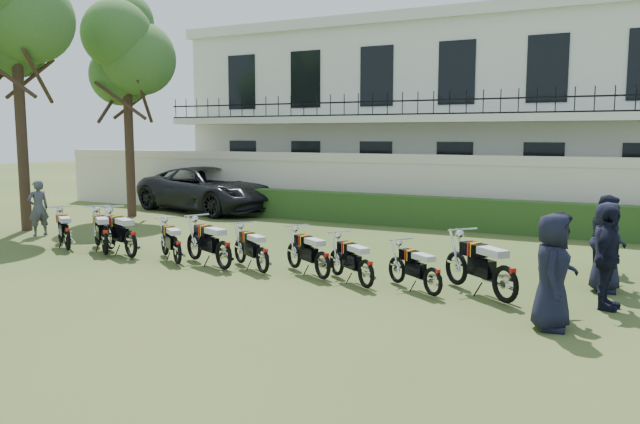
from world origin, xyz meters
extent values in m
plane|color=#2F461C|center=(0.00, 0.00, 0.00)|extent=(100.00, 100.00, 0.00)
cube|color=beige|center=(0.00, 8.00, 1.00)|extent=(30.00, 0.30, 2.00)
cube|color=beige|center=(0.00, 8.00, 2.15)|extent=(30.00, 0.35, 0.30)
cube|color=#224217|center=(1.00, 7.20, 0.50)|extent=(18.00, 0.60, 1.00)
cube|color=silver|center=(0.00, 14.00, 3.50)|extent=(20.00, 8.00, 7.00)
cube|color=silver|center=(0.00, 14.00, 7.20)|extent=(20.40, 8.40, 0.40)
cube|color=silver|center=(0.00, 9.30, 3.50)|extent=(20.00, 1.40, 0.25)
cube|color=black|center=(0.00, 8.65, 4.10)|extent=(20.00, 0.05, 0.05)
cube|color=black|center=(0.00, 8.65, 3.65)|extent=(20.00, 0.05, 0.05)
cube|color=black|center=(-7.50, 10.02, 1.60)|extent=(1.30, 0.12, 2.20)
cube|color=black|center=(-7.50, 10.02, 5.10)|extent=(1.30, 0.12, 2.20)
cube|color=black|center=(-4.50, 10.02, 1.60)|extent=(1.30, 0.12, 2.20)
cube|color=black|center=(-4.50, 10.02, 5.10)|extent=(1.30, 0.12, 2.20)
cube|color=black|center=(-1.50, 10.02, 1.60)|extent=(1.30, 0.12, 2.20)
cube|color=black|center=(-1.50, 10.02, 5.10)|extent=(1.30, 0.12, 2.20)
cube|color=black|center=(1.50, 10.02, 1.60)|extent=(1.30, 0.12, 2.20)
cube|color=black|center=(1.50, 10.02, 5.10)|extent=(1.30, 0.12, 2.20)
cube|color=black|center=(4.50, 10.02, 1.60)|extent=(1.30, 0.12, 2.20)
cube|color=black|center=(4.50, 10.02, 5.10)|extent=(1.30, 0.12, 2.20)
cylinder|color=#473323|center=(-9.50, 1.00, 2.97)|extent=(0.32, 0.32, 5.95)
sphere|color=#2E5E25|center=(-9.10, 1.20, 6.38)|extent=(2.60, 2.60, 2.60)
sphere|color=#2E5E25|center=(-10.10, 1.30, 5.78)|extent=(2.20, 2.20, 2.20)
cylinder|color=#473323|center=(-9.00, 5.00, 2.62)|extent=(0.32, 0.32, 5.25)
sphere|color=#2E5E25|center=(-8.60, 5.20, 5.62)|extent=(2.60, 2.60, 2.60)
sphere|color=#2E5E25|center=(-9.60, 5.30, 5.10)|extent=(2.20, 2.20, 2.20)
sphere|color=#2E5E25|center=(-8.90, 4.50, 6.38)|extent=(2.40, 2.40, 2.40)
sphere|color=#2E5E25|center=(-9.00, 5.00, 6.90)|extent=(2.00, 2.00, 2.00)
torus|color=black|center=(-4.94, -1.29, 0.30)|extent=(0.55, 0.41, 0.61)
torus|color=black|center=(-6.02, -0.58, 0.30)|extent=(0.55, 0.41, 0.61)
cube|color=black|center=(-5.44, -0.96, 0.45)|extent=(0.55, 0.45, 0.30)
cube|color=black|center=(-5.63, -0.83, 0.71)|extent=(0.51, 0.46, 0.22)
cube|color=red|center=(-5.63, -0.83, 0.72)|extent=(0.14, 0.28, 0.23)
cube|color=yellow|center=(-5.58, -0.87, 0.72)|extent=(0.11, 0.27, 0.23)
cube|color=silver|center=(-5.21, -1.11, 0.75)|extent=(0.59, 0.50, 0.12)
cylinder|color=silver|center=(-5.89, -0.66, 1.01)|extent=(0.35, 0.51, 0.03)
torus|color=black|center=(-3.64, -1.32, 0.32)|extent=(0.58, 0.46, 0.64)
torus|color=black|center=(-4.75, -0.51, 0.32)|extent=(0.58, 0.46, 0.64)
cube|color=black|center=(-4.16, -0.95, 0.48)|extent=(0.58, 0.50, 0.32)
cube|color=black|center=(-4.35, -0.80, 0.76)|extent=(0.55, 0.50, 0.23)
cube|color=red|center=(-4.35, -0.80, 0.77)|extent=(0.16, 0.30, 0.24)
cube|color=yellow|center=(-4.30, -0.84, 0.77)|extent=(0.13, 0.29, 0.24)
cube|color=silver|center=(-3.93, -1.11, 0.80)|extent=(0.62, 0.55, 0.13)
cylinder|color=silver|center=(-4.63, -0.60, 1.08)|extent=(0.40, 0.53, 0.03)
torus|color=black|center=(-2.71, -1.22, 0.33)|extent=(0.65, 0.37, 0.67)
torus|color=black|center=(-4.00, -0.62, 0.33)|extent=(0.65, 0.37, 0.67)
cube|color=black|center=(-3.31, -0.94, 0.49)|extent=(0.63, 0.43, 0.33)
cube|color=black|center=(-3.53, -0.83, 0.79)|extent=(0.57, 0.46, 0.24)
cube|color=red|center=(-3.53, -0.83, 0.80)|extent=(0.11, 0.30, 0.25)
cube|color=yellow|center=(-3.47, -0.86, 0.80)|extent=(0.08, 0.30, 0.25)
cube|color=silver|center=(-3.04, -1.06, 0.83)|extent=(0.66, 0.49, 0.13)
cylinder|color=silver|center=(-3.85, -0.69, 1.12)|extent=(0.31, 0.61, 0.03)
torus|color=black|center=(-1.41, -1.34, 0.28)|extent=(0.51, 0.40, 0.57)
torus|color=black|center=(-2.38, -0.62, 0.28)|extent=(0.51, 0.40, 0.57)
cube|color=black|center=(-1.86, -1.01, 0.42)|extent=(0.51, 0.44, 0.28)
cube|color=black|center=(-2.03, -0.88, 0.67)|extent=(0.48, 0.44, 0.20)
cube|color=red|center=(-2.03, -0.88, 0.68)|extent=(0.14, 0.26, 0.21)
cube|color=yellow|center=(-1.98, -0.91, 0.68)|extent=(0.11, 0.25, 0.21)
cube|color=silver|center=(-1.65, -1.15, 0.71)|extent=(0.55, 0.48, 0.11)
cylinder|color=silver|center=(-2.27, -0.70, 0.95)|extent=(0.35, 0.47, 0.03)
torus|color=black|center=(0.00, -1.24, 0.32)|extent=(0.62, 0.35, 0.64)
torus|color=black|center=(-1.24, -0.68, 0.32)|extent=(0.62, 0.35, 0.64)
cube|color=black|center=(-0.57, -0.99, 0.47)|extent=(0.61, 0.41, 0.32)
cube|color=black|center=(-0.79, -0.89, 0.76)|extent=(0.54, 0.44, 0.23)
cube|color=red|center=(-0.79, -0.89, 0.77)|extent=(0.11, 0.29, 0.24)
cube|color=yellow|center=(-0.74, -0.91, 0.77)|extent=(0.07, 0.29, 0.24)
cube|color=silver|center=(-0.31, -1.10, 0.80)|extent=(0.63, 0.47, 0.13)
cylinder|color=silver|center=(-1.10, -0.75, 1.07)|extent=(0.29, 0.59, 0.03)
torus|color=black|center=(0.84, -1.22, 0.28)|extent=(0.52, 0.38, 0.57)
torus|color=black|center=(-0.18, -0.55, 0.28)|extent=(0.52, 0.38, 0.57)
cube|color=black|center=(0.37, -0.91, 0.42)|extent=(0.52, 0.42, 0.28)
cube|color=black|center=(0.19, -0.79, 0.67)|extent=(0.48, 0.43, 0.21)
cube|color=red|center=(0.19, -0.79, 0.68)|extent=(0.13, 0.26, 0.21)
cube|color=yellow|center=(0.24, -0.82, 0.68)|extent=(0.10, 0.26, 0.21)
cube|color=silver|center=(0.58, -1.05, 0.71)|extent=(0.55, 0.47, 0.11)
cylinder|color=silver|center=(-0.06, -0.63, 0.95)|extent=(0.33, 0.49, 0.03)
torus|color=black|center=(2.23, -1.12, 0.29)|extent=(0.53, 0.39, 0.58)
torus|color=black|center=(1.19, -0.46, 0.29)|extent=(0.53, 0.39, 0.58)
cube|color=black|center=(1.75, -0.82, 0.43)|extent=(0.53, 0.43, 0.29)
cube|color=black|center=(1.57, -0.70, 0.69)|extent=(0.49, 0.44, 0.21)
cube|color=red|center=(1.57, -0.70, 0.69)|extent=(0.13, 0.27, 0.22)
cube|color=yellow|center=(1.62, -0.73, 0.69)|extent=(0.10, 0.26, 0.22)
cube|color=silver|center=(1.97, -0.95, 0.72)|extent=(0.56, 0.47, 0.11)
cylinder|color=silver|center=(1.31, -0.53, 0.97)|extent=(0.33, 0.50, 0.03)
torus|color=black|center=(3.27, -1.43, 0.28)|extent=(0.50, 0.40, 0.57)
torus|color=black|center=(2.31, -0.71, 0.28)|extent=(0.50, 0.40, 0.57)
cube|color=black|center=(2.83, -1.10, 0.42)|extent=(0.51, 0.44, 0.28)
cube|color=black|center=(2.65, -0.97, 0.67)|extent=(0.48, 0.44, 0.20)
cube|color=red|center=(2.65, -0.97, 0.68)|extent=(0.14, 0.26, 0.21)
cube|color=yellow|center=(2.70, -1.00, 0.68)|extent=(0.12, 0.25, 0.21)
cube|color=silver|center=(3.03, -1.25, 0.70)|extent=(0.54, 0.48, 0.11)
cylinder|color=silver|center=(2.42, -0.79, 0.95)|extent=(0.35, 0.46, 0.03)
torus|color=black|center=(4.57, -1.38, 0.26)|extent=(0.48, 0.38, 0.54)
torus|color=black|center=(3.64, -0.72, 0.26)|extent=(0.48, 0.38, 0.54)
cube|color=black|center=(4.14, -1.08, 0.40)|extent=(0.49, 0.41, 0.26)
cube|color=black|center=(3.97, -0.96, 0.63)|extent=(0.46, 0.42, 0.19)
cube|color=red|center=(3.97, -0.96, 0.64)|extent=(0.13, 0.25, 0.20)
cube|color=yellow|center=(4.02, -0.99, 0.64)|extent=(0.11, 0.24, 0.20)
cube|color=silver|center=(4.33, -1.22, 0.67)|extent=(0.52, 0.45, 0.11)
cylinder|color=silver|center=(3.74, -0.80, 0.90)|extent=(0.33, 0.45, 0.03)
torus|color=black|center=(5.92, -1.41, 0.33)|extent=(0.58, 0.51, 0.67)
torus|color=black|center=(4.82, -0.49, 0.33)|extent=(0.58, 0.51, 0.67)
cube|color=black|center=(5.42, -0.99, 0.50)|extent=(0.59, 0.54, 0.33)
cube|color=black|center=(5.22, -0.82, 0.79)|extent=(0.57, 0.54, 0.24)
cube|color=red|center=(5.22, -0.82, 0.81)|extent=(0.18, 0.31, 0.25)
cube|color=yellow|center=(5.27, -0.87, 0.81)|extent=(0.15, 0.30, 0.25)
cube|color=silver|center=(5.64, -1.18, 0.84)|extent=(0.64, 0.59, 0.13)
cylinder|color=silver|center=(4.95, -0.60, 1.13)|extent=(0.45, 0.53, 0.03)
imported|color=black|center=(-7.37, 7.46, 0.86)|extent=(6.67, 4.21, 1.72)
imported|color=#535257|center=(-8.27, 0.47, 0.82)|extent=(0.55, 0.69, 1.64)
imported|color=black|center=(6.26, -2.06, 0.90)|extent=(0.63, 0.91, 1.79)
imported|color=black|center=(6.27, -1.25, 0.86)|extent=(0.73, 0.90, 1.72)
imported|color=black|center=(6.96, -0.46, 0.89)|extent=(0.61, 1.10, 1.78)
imported|color=black|center=(6.87, 0.83, 0.86)|extent=(0.56, 0.85, 1.71)
imported|color=black|center=(6.87, 1.58, 0.89)|extent=(0.74, 0.91, 1.78)
imported|color=black|center=(6.75, 2.63, 0.81)|extent=(0.69, 1.02, 1.61)
camera|label=1|loc=(7.34, -11.90, 2.97)|focal=35.00mm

